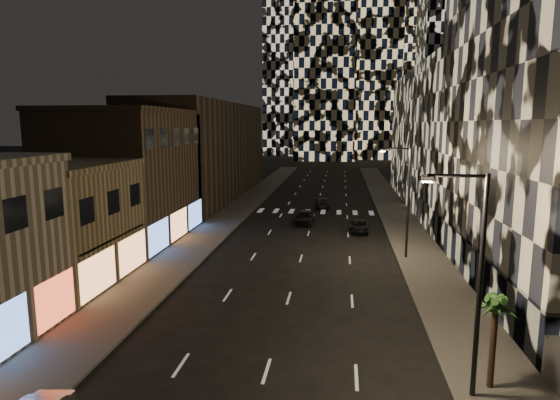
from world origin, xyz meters
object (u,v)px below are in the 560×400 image
(streetlight_far, at_px, (406,195))
(car_dark_oncoming, at_px, (322,203))
(palm_tree, at_px, (495,311))
(streetlight_near, at_px, (474,271))
(car_dark_midlane, at_px, (305,217))
(car_dark_rightlane, at_px, (359,226))

(streetlight_far, height_order, car_dark_oncoming, streetlight_far)
(car_dark_oncoming, xyz_separation_m, palm_tree, (8.70, -42.43, 2.79))
(streetlight_near, relative_size, palm_tree, 2.25)
(streetlight_near, bearing_deg, streetlight_far, 90.00)
(car_dark_midlane, relative_size, car_dark_oncoming, 0.99)
(streetlight_far, bearing_deg, car_dark_rightlane, 109.41)
(streetlight_far, relative_size, car_dark_rightlane, 2.11)
(streetlight_near, relative_size, streetlight_far, 1.00)
(streetlight_far, height_order, car_dark_rightlane, streetlight_far)
(car_dark_midlane, distance_m, car_dark_rightlane, 6.66)
(car_dark_midlane, distance_m, palm_tree, 33.52)
(streetlight_far, relative_size, car_dark_oncoming, 1.98)
(streetlight_far, bearing_deg, car_dark_oncoming, 108.10)
(streetlight_far, bearing_deg, palm_tree, -86.64)
(streetlight_near, height_order, palm_tree, streetlight_near)
(streetlight_near, xyz_separation_m, palm_tree, (1.13, 0.72, -1.90))
(car_dark_rightlane, bearing_deg, car_dark_midlane, 154.22)
(car_dark_midlane, height_order, palm_tree, palm_tree)
(car_dark_rightlane, distance_m, palm_tree, 29.04)
(car_dark_oncoming, bearing_deg, palm_tree, 98.67)
(car_dark_oncoming, bearing_deg, streetlight_far, 105.18)
(streetlight_near, distance_m, car_dark_rightlane, 29.85)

